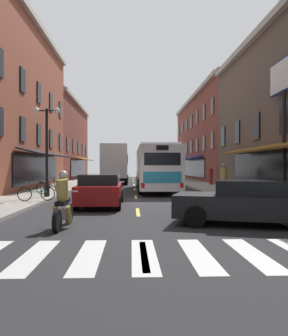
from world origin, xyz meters
name	(u,v)px	position (x,y,z in m)	size (l,w,h in m)	color
ground_plane	(136,204)	(0.00, 0.00, -0.05)	(34.80, 80.00, 0.10)	#28282B
lane_centre_dashes	(137,203)	(0.00, -0.25, 0.00)	(0.14, 73.90, 0.01)	#DBCC4C
crosswalk_near	(144,255)	(0.00, -10.00, 0.00)	(7.10, 2.80, 0.01)	silver
sidewalk_left	(15,202)	(-5.90, 0.00, 0.07)	(3.00, 80.00, 0.14)	gray
sidewalk_right	(255,201)	(5.90, 0.00, 0.07)	(3.00, 80.00, 0.14)	gray
billboard_sign	(284,91)	(7.05, -0.66, 5.39)	(0.40, 3.12, 6.82)	black
transit_bus	(155,168)	(1.50, 8.03, 1.67)	(2.66, 11.21, 3.17)	silver
box_truck	(115,164)	(-1.83, 17.07, 1.94)	(2.50, 7.39, 3.78)	#B21E19
sedan_near	(118,175)	(-1.88, 25.97, 0.66)	(1.91, 4.30, 1.28)	silver
sedan_mid	(255,202)	(3.49, -6.61, 0.70)	(5.04, 3.16, 1.36)	black
sedan_far	(101,190)	(-1.62, -1.46, 0.73)	(1.92, 4.64, 1.42)	maroon
motorcycle_rider	(63,204)	(-2.22, -6.89, 0.71)	(0.62, 2.07, 1.66)	black
bicycle_near	(52,188)	(-4.92, 3.49, 0.50)	(1.70, 0.48, 0.91)	black
bicycle_mid	(36,193)	(-4.73, -0.47, 0.50)	(1.69, 0.50, 0.91)	black
pedestrian_near	(224,178)	(5.16, 3.12, 1.10)	(0.52, 0.38, 1.81)	#4C4C51
pedestrian_mid	(224,177)	(6.10, 6.46, 1.01)	(0.36, 0.36, 1.69)	black
pedestrian_far	(211,175)	(6.83, 13.57, 0.97)	(0.36, 0.36, 1.62)	maroon
street_lamp_twin	(47,147)	(-4.82, 1.93, 2.81)	(1.42, 0.32, 4.80)	black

